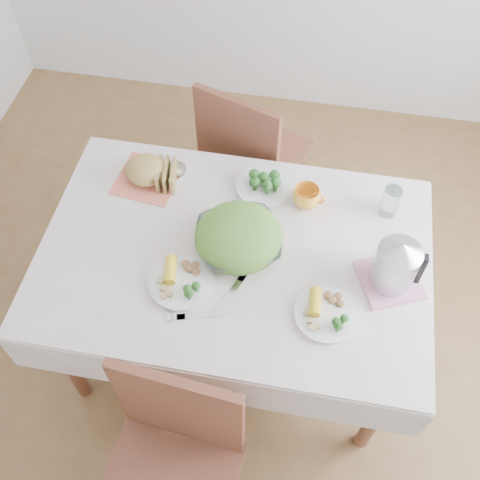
% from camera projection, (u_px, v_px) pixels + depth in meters
% --- Properties ---
extents(floor, '(3.60, 3.60, 0.00)m').
position_uv_depth(floor, '(235.00, 338.00, 2.78)').
color(floor, brown).
rests_on(floor, ground).
extents(dining_table, '(1.40, 0.90, 0.75)m').
position_uv_depth(dining_table, '(235.00, 301.00, 2.47)').
color(dining_table, brown).
rests_on(dining_table, floor).
extents(tablecloth, '(1.50, 1.00, 0.01)m').
position_uv_depth(tablecloth, '(234.00, 253.00, 2.16)').
color(tablecloth, beige).
rests_on(tablecloth, dining_table).
extents(chair_far, '(0.56, 0.56, 0.98)m').
position_uv_depth(chair_far, '(257.00, 156.00, 2.86)').
color(chair_far, brown).
rests_on(chair_far, floor).
extents(salad_bowl, '(0.41, 0.41, 0.08)m').
position_uv_depth(salad_bowl, '(239.00, 241.00, 2.14)').
color(salad_bowl, white).
rests_on(salad_bowl, tablecloth).
extents(dinner_plate_left, '(0.28, 0.28, 0.02)m').
position_uv_depth(dinner_plate_left, '(181.00, 282.00, 2.07)').
color(dinner_plate_left, white).
rests_on(dinner_plate_left, tablecloth).
extents(dinner_plate_right, '(0.29, 0.29, 0.02)m').
position_uv_depth(dinner_plate_right, '(326.00, 314.00, 1.99)').
color(dinner_plate_right, white).
rests_on(dinner_plate_right, tablecloth).
extents(broccoli_plate, '(0.31, 0.31, 0.02)m').
position_uv_depth(broccoli_plate, '(263.00, 186.00, 2.34)').
color(broccoli_plate, beige).
rests_on(broccoli_plate, tablecloth).
extents(napkin, '(0.28, 0.28, 0.00)m').
position_uv_depth(napkin, '(148.00, 179.00, 2.37)').
color(napkin, '#D96851').
rests_on(napkin, tablecloth).
extents(bread_loaf, '(0.22, 0.21, 0.10)m').
position_uv_depth(bread_loaf, '(146.00, 170.00, 2.32)').
color(bread_loaf, olive).
rests_on(bread_loaf, napkin).
extents(fruit_bowl, '(0.13, 0.13, 0.04)m').
position_uv_depth(fruit_bowl, '(174.00, 173.00, 2.37)').
color(fruit_bowl, white).
rests_on(fruit_bowl, tablecloth).
extents(yellow_mug, '(0.13, 0.13, 0.09)m').
position_uv_depth(yellow_mug, '(306.00, 197.00, 2.26)').
color(yellow_mug, '#F7A227').
rests_on(yellow_mug, tablecloth).
extents(glass_tumbler, '(0.09, 0.09, 0.13)m').
position_uv_depth(glass_tumbler, '(390.00, 202.00, 2.22)').
color(glass_tumbler, white).
rests_on(glass_tumbler, tablecloth).
extents(pink_tray, '(0.28, 0.28, 0.02)m').
position_uv_depth(pink_tray, '(389.00, 280.00, 2.08)').
color(pink_tray, pink).
rests_on(pink_tray, tablecloth).
extents(electric_kettle, '(0.21, 0.21, 0.22)m').
position_uv_depth(electric_kettle, '(396.00, 263.00, 1.98)').
color(electric_kettle, '#B2B5BA').
rests_on(electric_kettle, pink_tray).
extents(fork_left, '(0.04, 0.18, 0.00)m').
position_uv_depth(fork_left, '(172.00, 299.00, 2.04)').
color(fork_left, silver).
rests_on(fork_left, tablecloth).
extents(fork_right, '(0.09, 0.20, 0.00)m').
position_uv_depth(fork_right, '(230.00, 295.00, 2.04)').
color(fork_right, silver).
rests_on(fork_right, tablecloth).
extents(knife, '(0.20, 0.08, 0.00)m').
position_uv_depth(knife, '(204.00, 315.00, 2.00)').
color(knife, silver).
rests_on(knife, tablecloth).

